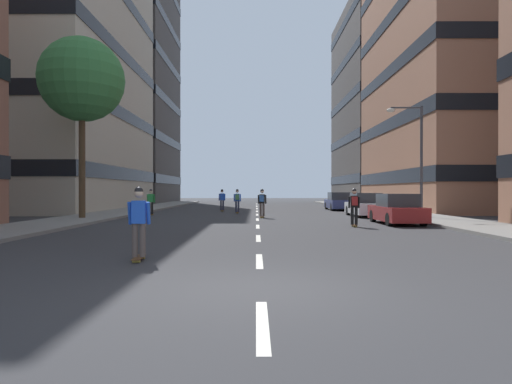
{
  "coord_description": "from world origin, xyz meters",
  "views": [
    {
      "loc": [
        -0.08,
        -7.58,
        1.69
      ],
      "look_at": [
        0.0,
        27.45,
        1.56
      ],
      "focal_mm": 31.1,
      "sensor_mm": 36.0,
      "label": 1
    }
  ],
  "objects_px": {
    "street_tree_near": "(81,80)",
    "skater_4": "(221,199)",
    "parked_car_mid": "(396,210)",
    "skater_5": "(138,220)",
    "parked_car_far": "(364,206)",
    "skater_1": "(261,201)",
    "parked_car_near": "(338,202)",
    "skater_0": "(150,201)",
    "streetlamp_right": "(414,149)",
    "skater_3": "(236,199)",
    "skater_2": "(353,205)"
  },
  "relations": [
    {
      "from": "street_tree_near",
      "to": "skater_2",
      "type": "xyz_separation_m",
      "value": [
        14.47,
        -4.67,
        -6.95
      ]
    },
    {
      "from": "skater_1",
      "to": "skater_5",
      "type": "height_order",
      "value": "same"
    },
    {
      "from": "street_tree_near",
      "to": "skater_1",
      "type": "height_order",
      "value": "street_tree_near"
    },
    {
      "from": "skater_1",
      "to": "skater_3",
      "type": "relative_size",
      "value": 1.0
    },
    {
      "from": "parked_car_far",
      "to": "skater_5",
      "type": "xyz_separation_m",
      "value": [
        -9.89,
        -17.96,
        0.29
      ]
    },
    {
      "from": "skater_2",
      "to": "skater_5",
      "type": "relative_size",
      "value": 1.0
    },
    {
      "from": "parked_car_far",
      "to": "skater_3",
      "type": "bearing_deg",
      "value": 154.93
    },
    {
      "from": "skater_4",
      "to": "skater_5",
      "type": "distance_m",
      "value": 24.95
    },
    {
      "from": "parked_car_mid",
      "to": "skater_5",
      "type": "bearing_deg",
      "value": -130.53
    },
    {
      "from": "parked_car_near",
      "to": "street_tree_near",
      "type": "relative_size",
      "value": 0.43
    },
    {
      "from": "street_tree_near",
      "to": "skater_1",
      "type": "bearing_deg",
      "value": 10.98
    },
    {
      "from": "parked_car_near",
      "to": "skater_0",
      "type": "height_order",
      "value": "skater_0"
    },
    {
      "from": "street_tree_near",
      "to": "skater_4",
      "type": "relative_size",
      "value": 5.76
    },
    {
      "from": "parked_car_far",
      "to": "skater_3",
      "type": "distance_m",
      "value": 9.33
    },
    {
      "from": "skater_2",
      "to": "parked_car_mid",
      "type": "bearing_deg",
      "value": 33.86
    },
    {
      "from": "skater_3",
      "to": "parked_car_near",
      "type": "bearing_deg",
      "value": 31.98
    },
    {
      "from": "parked_car_near",
      "to": "street_tree_near",
      "type": "height_order",
      "value": "street_tree_near"
    },
    {
      "from": "skater_4",
      "to": "parked_car_mid",
      "type": "bearing_deg",
      "value": -53.78
    },
    {
      "from": "street_tree_near",
      "to": "parked_car_near",
      "type": "bearing_deg",
      "value": 36.66
    },
    {
      "from": "skater_4",
      "to": "skater_5",
      "type": "relative_size",
      "value": 1.0
    },
    {
      "from": "streetlamp_right",
      "to": "skater_3",
      "type": "bearing_deg",
      "value": 148.42
    },
    {
      "from": "street_tree_near",
      "to": "skater_4",
      "type": "bearing_deg",
      "value": 55.39
    },
    {
      "from": "streetlamp_right",
      "to": "skater_4",
      "type": "distance_m",
      "value": 15.76
    },
    {
      "from": "parked_car_near",
      "to": "skater_5",
      "type": "distance_m",
      "value": 28.93
    },
    {
      "from": "skater_1",
      "to": "skater_2",
      "type": "height_order",
      "value": "same"
    },
    {
      "from": "skater_0",
      "to": "skater_4",
      "type": "xyz_separation_m",
      "value": [
        4.4,
        5.62,
        0.0
      ]
    },
    {
      "from": "skater_1",
      "to": "skater_3",
      "type": "height_order",
      "value": "same"
    },
    {
      "from": "parked_car_far",
      "to": "street_tree_near",
      "type": "xyz_separation_m",
      "value": [
        -16.98,
        -3.41,
        7.26
      ]
    },
    {
      "from": "parked_car_mid",
      "to": "skater_0",
      "type": "distance_m",
      "value": 16.18
    },
    {
      "from": "parked_car_far",
      "to": "streetlamp_right",
      "type": "height_order",
      "value": "streetlamp_right"
    },
    {
      "from": "parked_car_mid",
      "to": "skater_0",
      "type": "relative_size",
      "value": 2.47
    },
    {
      "from": "skater_0",
      "to": "streetlamp_right",
      "type": "bearing_deg",
      "value": -13.68
    },
    {
      "from": "street_tree_near",
      "to": "parked_car_far",
      "type": "bearing_deg",
      "value": 11.35
    },
    {
      "from": "parked_car_mid",
      "to": "parked_car_near",
      "type": "bearing_deg",
      "value": 90.0
    },
    {
      "from": "street_tree_near",
      "to": "skater_5",
      "type": "distance_m",
      "value": 17.62
    },
    {
      "from": "skater_3",
      "to": "skater_4",
      "type": "distance_m",
      "value": 3.33
    },
    {
      "from": "skater_2",
      "to": "skater_4",
      "type": "relative_size",
      "value": 1.0
    },
    {
      "from": "street_tree_near",
      "to": "skater_4",
      "type": "height_order",
      "value": "street_tree_near"
    },
    {
      "from": "streetlamp_right",
      "to": "parked_car_mid",
      "type": "bearing_deg",
      "value": -121.2
    },
    {
      "from": "parked_car_near",
      "to": "skater_0",
      "type": "bearing_deg",
      "value": -151.04
    },
    {
      "from": "skater_3",
      "to": "skater_4",
      "type": "height_order",
      "value": "same"
    },
    {
      "from": "skater_5",
      "to": "parked_car_far",
      "type": "bearing_deg",
      "value": 61.16
    },
    {
      "from": "parked_car_mid",
      "to": "skater_5",
      "type": "distance_m",
      "value": 15.22
    },
    {
      "from": "parked_car_near",
      "to": "skater_3",
      "type": "xyz_separation_m",
      "value": [
        -8.45,
        -5.28,
        0.32
      ]
    },
    {
      "from": "skater_2",
      "to": "street_tree_near",
      "type": "bearing_deg",
      "value": 162.13
    },
    {
      "from": "skater_0",
      "to": "skater_3",
      "type": "bearing_deg",
      "value": 24.19
    },
    {
      "from": "parked_car_far",
      "to": "skater_0",
      "type": "bearing_deg",
      "value": 174.49
    },
    {
      "from": "skater_1",
      "to": "skater_5",
      "type": "distance_m",
      "value": 16.85
    },
    {
      "from": "parked_car_mid",
      "to": "skater_0",
      "type": "height_order",
      "value": "skater_0"
    },
    {
      "from": "street_tree_near",
      "to": "skater_0",
      "type": "xyz_separation_m",
      "value": [
        2.78,
        4.78,
        -6.98
      ]
    }
  ]
}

